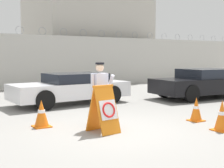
% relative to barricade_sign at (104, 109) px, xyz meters
% --- Properties ---
extents(ground_plane, '(90.00, 90.00, 0.00)m').
position_rel_barricade_sign_xyz_m(ground_plane, '(0.31, 0.05, -0.57)').
color(ground_plane, gray).
extents(perimeter_wall, '(36.00, 0.30, 3.53)m').
position_rel_barricade_sign_xyz_m(perimeter_wall, '(0.31, 11.20, 0.97)').
color(perimeter_wall, beige).
rests_on(perimeter_wall, ground_plane).
extents(building_block, '(8.01, 7.20, 6.75)m').
position_rel_barricade_sign_xyz_m(building_block, '(7.16, 15.51, 2.80)').
color(building_block, '#B2ADA3').
rests_on(building_block, ground_plane).
extents(barricade_sign, '(0.65, 0.79, 1.16)m').
position_rel_barricade_sign_xyz_m(barricade_sign, '(0.00, 0.00, 0.00)').
color(barricade_sign, orange).
rests_on(barricade_sign, ground_plane).
extents(security_guard, '(0.65, 0.36, 1.68)m').
position_rel_barricade_sign_xyz_m(security_guard, '(0.21, 0.58, 0.36)').
color(security_guard, black).
rests_on(security_guard, ground_plane).
extents(traffic_cone_near, '(0.39, 0.39, 0.68)m').
position_rel_barricade_sign_xyz_m(traffic_cone_near, '(2.91, -0.19, -0.24)').
color(traffic_cone_near, orange).
rests_on(traffic_cone_near, ground_plane).
extents(traffic_cone_mid, '(0.42, 0.42, 0.76)m').
position_rel_barricade_sign_xyz_m(traffic_cone_mid, '(2.58, -1.35, -0.20)').
color(traffic_cone_mid, orange).
rests_on(traffic_cone_mid, ground_plane).
extents(traffic_cone_far, '(0.44, 0.44, 0.72)m').
position_rel_barricade_sign_xyz_m(traffic_cone_far, '(-1.11, 1.35, -0.22)').
color(traffic_cone_far, orange).
rests_on(traffic_cone_far, ground_plane).
extents(parked_car_rear_sedan, '(4.64, 2.13, 1.19)m').
position_rel_barricade_sign_xyz_m(parked_car_rear_sedan, '(1.18, 4.65, 0.05)').
color(parked_car_rear_sedan, black).
rests_on(parked_car_rear_sedan, ground_plane).
extents(parked_car_far_side, '(4.64, 2.27, 1.29)m').
position_rel_barricade_sign_xyz_m(parked_car_far_side, '(6.89, 3.24, 0.09)').
color(parked_car_far_side, black).
rests_on(parked_car_far_side, ground_plane).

